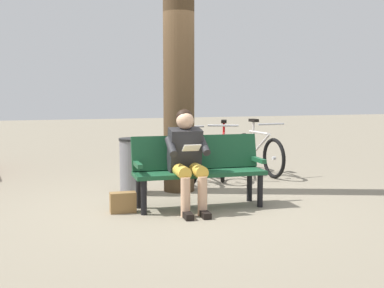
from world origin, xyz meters
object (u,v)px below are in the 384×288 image
bicycle_black (258,153)px  bicycle_silver (223,155)px  person_reading (187,155)px  handbag (123,202)px  bench (198,165)px  tree_trunk (179,44)px  bicycle_green (182,157)px  litter_bin (133,166)px

bicycle_black → bicycle_silver: size_ratio=1.07×
person_reading → handbag: 0.94m
bench → tree_trunk: size_ratio=0.39×
bicycle_silver → tree_trunk: bearing=-26.4°
handbag → bicycle_black: 3.40m
person_reading → bicycle_silver: person_reading is taller
bench → bicycle_black: 2.67m
bicycle_silver → bicycle_green: 0.74m
person_reading → bicycle_green: bearing=-102.5°
bicycle_black → bicycle_silver: same height
bicycle_black → bicycle_silver: 0.70m
tree_trunk → bicycle_green: (-0.30, -0.86, -1.71)m
handbag → bicycle_silver: bicycle_silver is taller
tree_trunk → litter_bin: (0.66, -0.01, -1.68)m
litter_bin → bicycle_silver: (-1.70, -0.87, -0.03)m
handbag → bicycle_green: bearing=-124.6°
handbag → bench: bearing=-177.9°
person_reading → litter_bin: person_reading is taller
litter_bin → bench: bearing=121.0°
tree_trunk → bicycle_green: tree_trunk is taller
bicycle_silver → litter_bin: bearing=-39.5°
bench → litter_bin: 1.17m
bench → bicycle_silver: bearing=-117.6°
bench → bicycle_silver: bicycle_silver is taller
bench → handbag: bearing=4.9°
bicycle_silver → bicycle_green: same height
person_reading → litter_bin: 1.26m
litter_bin → bicycle_silver: 1.91m
handbag → litter_bin: bearing=-108.2°
tree_trunk → litter_bin: bearing=-0.7°
bench → person_reading: 0.29m
litter_bin → bicycle_green: 1.28m
bench → bicycle_green: size_ratio=0.96×
handbag → person_reading: bearing=170.9°
person_reading → litter_bin: bearing=-67.6°
bicycle_green → person_reading: bearing=-13.7°
bicycle_green → handbag: bearing=-33.0°
litter_bin → bicycle_black: size_ratio=0.46×
bench → tree_trunk: 1.85m
bench → tree_trunk: tree_trunk is taller
person_reading → bicycle_green: 2.10m
person_reading → bicycle_black: size_ratio=0.71×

